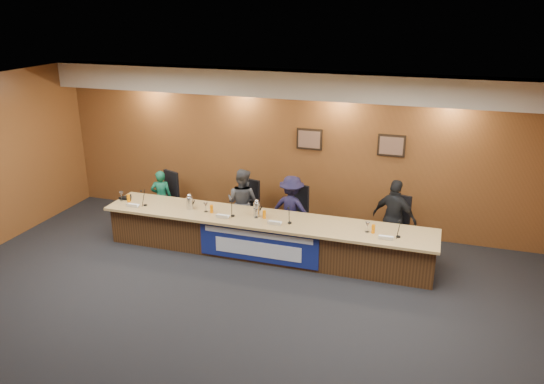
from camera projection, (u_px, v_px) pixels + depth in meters
The scene contains 38 objects.
floor at pixel (213, 325), 7.69m from camera, with size 10.00×10.00×0.00m, color black.
ceiling at pixel (203, 106), 6.60m from camera, with size 10.00×8.00×0.04m, color silver.
wall_back at pixel (290, 149), 10.72m from camera, with size 10.00×0.04×3.20m, color brown.
soffit at pixel (288, 84), 10.04m from camera, with size 10.00×0.50×0.50m, color beige.
dais_body at pixel (265, 237), 9.72m from camera, with size 6.00×0.80×0.70m, color #442813.
dais_top at pixel (264, 219), 9.54m from camera, with size 6.10×0.95×0.05m, color tan.
banner at pixel (258, 245), 9.34m from camera, with size 2.20×0.02×0.65m, color navy.
banner_text_upper at pixel (258, 235), 9.26m from camera, with size 2.00×0.01×0.10m, color silver.
banner_text_lower at pixel (258, 249), 9.35m from camera, with size 1.60×0.01×0.28m, color silver.
wall_photo_left at pixel (309, 139), 10.50m from camera, with size 0.52×0.04×0.42m, color black.
wall_photo_right at pixel (391, 146), 10.03m from camera, with size 0.52×0.04×0.42m, color black.
panelist_a at pixel (161, 197), 11.02m from camera, with size 0.42×0.28×1.16m, color #115A3D.
panelist_b at pixel (242, 202), 10.46m from camera, with size 0.67×0.52×1.37m, color #454549.
panelist_c at pixel (292, 209), 10.17m from camera, with size 0.86×0.49×1.33m, color #191633.
panelist_d at pixel (394, 218), 9.59m from camera, with size 0.85×0.35×1.45m, color black.
office_chair_a at pixel (164, 200), 11.14m from camera, with size 0.48×0.48×0.08m, color black.
office_chair_b at pixel (244, 210), 10.62m from camera, with size 0.48×0.48×0.08m, color black.
office_chair_c at pixel (293, 216), 10.32m from camera, with size 0.48×0.48×0.08m, color black.
office_chair_d at pixel (394, 228), 9.76m from camera, with size 0.48×0.48×0.08m, color black.
nameplate_a at pixel (132, 205), 10.00m from camera, with size 0.24×0.06×0.09m, color white.
microphone_a at pixel (145, 205), 10.11m from camera, with size 0.07×0.07×0.02m, color black.
juice_glass_a at pixel (129, 198), 10.27m from camera, with size 0.06×0.06×0.15m, color orange.
water_glass_a at pixel (121, 196), 10.35m from camera, with size 0.08×0.08×0.18m, color silver.
nameplate_b at pixel (222, 216), 9.50m from camera, with size 0.24×0.06×0.09m, color white.
microphone_b at pixel (233, 216), 9.61m from camera, with size 0.07×0.07×0.02m, color black.
juice_glass_b at pixel (212, 209), 9.75m from camera, with size 0.06×0.06×0.15m, color orange.
water_glass_b at pixel (206, 207), 9.79m from camera, with size 0.08×0.08×0.18m, color silver.
nameplate_c at pixel (274, 223), 9.21m from camera, with size 0.24×0.06×0.09m, color white.
microphone_c at pixel (290, 223), 9.31m from camera, with size 0.07×0.07×0.02m, color black.
juice_glass_c at pixel (264, 214), 9.50m from camera, with size 0.06×0.06×0.15m, color orange.
water_glass_c at pixel (256, 213), 9.52m from camera, with size 0.08×0.08×0.18m, color silver.
nameplate_d at pixel (386, 238), 8.63m from camera, with size 0.24×0.06×0.09m, color white.
microphone_d at pixel (398, 237), 8.76m from camera, with size 0.07×0.07×0.02m, color black.
juice_glass_d at pixel (373, 229), 8.89m from camera, with size 0.06×0.06×0.15m, color orange.
water_glass_d at pixel (367, 227), 8.93m from camera, with size 0.08×0.08×0.18m, color silver.
carafe_left at pixel (190, 203), 9.92m from camera, with size 0.13×0.13×0.23m, color silver.
carafe_mid at pixel (257, 209), 9.57m from camera, with size 0.12×0.12×0.26m, color silver.
speakerphone at pixel (127, 198), 10.44m from camera, with size 0.32×0.32×0.05m, color black.
Camera 1 is at (2.84, -5.99, 4.43)m, focal length 35.00 mm.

